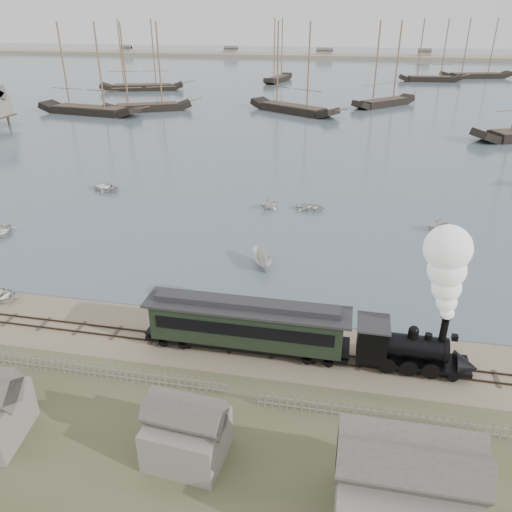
# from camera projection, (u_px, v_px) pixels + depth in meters

# --- Properties ---
(ground) EXTENTS (600.00, 600.00, 0.00)m
(ground) POSITION_uv_depth(u_px,v_px,m) (213.00, 328.00, 38.14)
(ground) COLOR gray
(ground) RESTS_ON ground
(harbor_water) EXTENTS (600.00, 336.00, 0.06)m
(harbor_water) POSITION_uv_depth(u_px,v_px,m) (335.00, 76.00, 187.75)
(harbor_water) COLOR #485967
(harbor_water) RESTS_ON ground
(rail_track) EXTENTS (120.00, 1.80, 0.16)m
(rail_track) POSITION_uv_depth(u_px,v_px,m) (205.00, 343.00, 36.36)
(rail_track) COLOR #31241B
(rail_track) RESTS_ON ground
(picket_fence_west) EXTENTS (19.00, 0.10, 1.20)m
(picket_fence_west) POSITION_uv_depth(u_px,v_px,m) (90.00, 377.00, 33.12)
(picket_fence_west) COLOR gray
(picket_fence_west) RESTS_ON ground
(picket_fence_east) EXTENTS (15.00, 0.10, 1.20)m
(picket_fence_east) POSITION_uv_depth(u_px,v_px,m) (383.00, 423.00, 29.35)
(picket_fence_east) COLOR gray
(picket_fence_east) RESTS_ON ground
(shed_mid) EXTENTS (4.00, 3.50, 3.60)m
(shed_mid) POSITION_uv_depth(u_px,v_px,m) (188.00, 456.00, 27.23)
(shed_mid) COLOR gray
(shed_mid) RESTS_ON ground
(far_spit) EXTENTS (500.00, 20.00, 1.80)m
(far_spit) POSITION_uv_depth(u_px,v_px,m) (343.00, 58.00, 258.17)
(far_spit) COLOR tan
(far_spit) RESTS_ON ground
(locomotive) EXTENTS (8.05, 3.01, 10.04)m
(locomotive) POSITION_uv_depth(u_px,v_px,m) (434.00, 312.00, 31.66)
(locomotive) COLOR black
(locomotive) RESTS_ON ground
(passenger_coach) EXTENTS (14.40, 2.78, 3.50)m
(passenger_coach) POSITION_uv_depth(u_px,v_px,m) (247.00, 323.00, 34.86)
(passenger_coach) COLOR black
(passenger_coach) RESTS_ON ground
(rowboat_0) EXTENTS (4.31, 3.86, 0.74)m
(rowboat_0) POSITION_uv_depth(u_px,v_px,m) (3.00, 231.00, 54.00)
(rowboat_0) COLOR silver
(rowboat_0) RESTS_ON harbor_water
(rowboat_1) EXTENTS (3.49, 3.52, 1.40)m
(rowboat_1) POSITION_uv_depth(u_px,v_px,m) (269.00, 203.00, 60.89)
(rowboat_1) COLOR silver
(rowboat_1) RESTS_ON harbor_water
(rowboat_2) EXTENTS (3.99, 2.96, 1.45)m
(rowboat_2) POSITION_uv_depth(u_px,v_px,m) (261.00, 259.00, 47.07)
(rowboat_2) COLOR silver
(rowboat_2) RESTS_ON harbor_water
(rowboat_3) EXTENTS (3.00, 3.86, 0.74)m
(rowboat_3) POSITION_uv_depth(u_px,v_px,m) (310.00, 207.00, 60.53)
(rowboat_3) COLOR silver
(rowboat_3) RESTS_ON harbor_water
(rowboat_4) EXTENTS (3.74, 3.87, 1.56)m
(rowboat_4) POSITION_uv_depth(u_px,v_px,m) (439.00, 224.00, 54.55)
(rowboat_4) COLOR silver
(rowboat_4) RESTS_ON harbor_water
(rowboat_6) EXTENTS (4.71, 5.34, 0.92)m
(rowboat_6) POSITION_uv_depth(u_px,v_px,m) (104.00, 186.00, 67.44)
(rowboat_6) COLOR silver
(rowboat_6) RESTS_ON harbor_water
(schooner_0) EXTENTS (26.10, 9.72, 20.00)m
(schooner_0) POSITION_uv_depth(u_px,v_px,m) (83.00, 69.00, 112.97)
(schooner_0) COLOR black
(schooner_0) RESTS_ON harbor_water
(schooner_1) EXTENTS (20.86, 13.51, 20.00)m
(schooner_1) POSITION_uv_depth(u_px,v_px,m) (144.00, 67.00, 116.55)
(schooner_1) COLOR black
(schooner_1) RESTS_ON harbor_water
(schooner_2) EXTENTS (23.24, 17.49, 20.00)m
(schooner_2) POSITION_uv_depth(u_px,v_px,m) (294.00, 68.00, 114.57)
(schooner_2) COLOR black
(schooner_2) RESTS_ON harbor_water
(schooner_3) EXTENTS (16.74, 17.30, 20.00)m
(schooner_3) POSITION_uv_depth(u_px,v_px,m) (388.00, 64.00, 122.65)
(schooner_3) COLOR black
(schooner_3) RESTS_ON harbor_water
(schooner_6) EXTENTS (25.35, 12.78, 20.00)m
(schooner_6) POSITION_uv_depth(u_px,v_px,m) (139.00, 55.00, 148.22)
(schooner_6) COLOR black
(schooner_6) RESTS_ON harbor_water
(schooner_7) EXTENTS (7.98, 19.07, 20.00)m
(schooner_7) POSITION_uv_depth(u_px,v_px,m) (279.00, 50.00, 166.17)
(schooner_7) COLOR black
(schooner_7) RESTS_ON harbor_water
(schooner_8) EXTENTS (20.68, 6.44, 20.00)m
(schooner_8) POSITION_uv_depth(u_px,v_px,m) (434.00, 50.00, 167.08)
(schooner_8) COLOR black
(schooner_8) RESTS_ON harbor_water
(schooner_9) EXTENTS (25.94, 12.15, 20.00)m
(schooner_9) POSITION_uv_depth(u_px,v_px,m) (481.00, 48.00, 175.89)
(schooner_9) COLOR black
(schooner_9) RESTS_ON harbor_water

